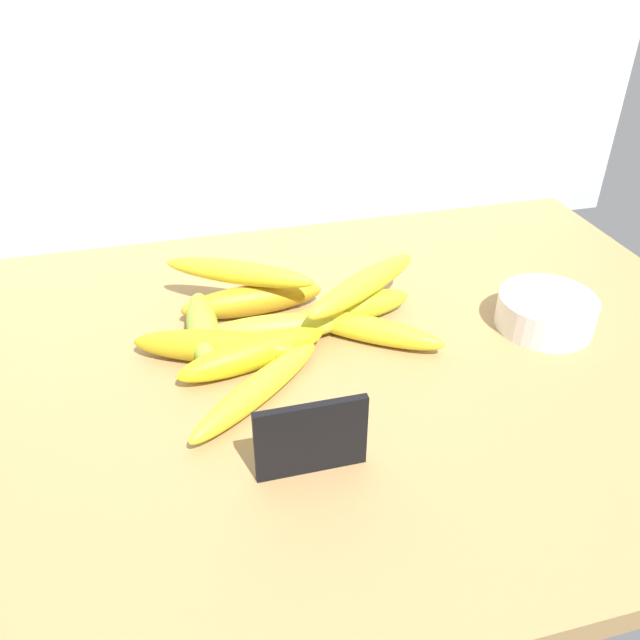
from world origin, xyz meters
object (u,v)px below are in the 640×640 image
banana_0 (258,389)px  banana_3 (253,300)px  banana_5 (203,328)px  banana_9 (364,284)px  banana_7 (355,308)px  banana_8 (239,272)px  chalkboard_sign (311,441)px  fruit_bowl (546,312)px  banana_6 (369,329)px  banana_1 (253,354)px  banana_4 (216,347)px  banana_2 (274,329)px

banana_0 → banana_3: size_ratio=1.09×
banana_5 → banana_9: banana_9 is taller
banana_7 → banana_8: size_ratio=0.76×
chalkboard_sign → banana_3: chalkboard_sign is taller
fruit_bowl → banana_5: 44.32cm
banana_0 → banana_6: bearing=27.2°
banana_0 → banana_6: size_ratio=1.07×
fruit_bowl → banana_0: (-38.98, -5.41, -0.56)cm
banana_0 → banana_9: bearing=37.9°
banana_1 → banana_4: banana_4 is taller
banana_8 → banana_2: bearing=-71.1°
banana_4 → banana_6: 19.20cm
chalkboard_sign → banana_9: 27.42cm
banana_2 → banana_3: bearing=101.8°
fruit_bowl → banana_2: bearing=171.1°
chalkboard_sign → banana_7: size_ratio=0.69×
fruit_bowl → banana_8: banana_8 is taller
chalkboard_sign → banana_4: size_ratio=0.54×
banana_1 → banana_6: (15.08, 1.82, -0.27)cm
banana_3 → banana_5: size_ratio=1.17×
fruit_bowl → banana_0: fruit_bowl is taller
banana_0 → banana_7: banana_7 is taller
banana_3 → banana_6: (13.09, -10.03, -0.39)cm
chalkboard_sign → banana_5: chalkboard_sign is taller
banana_1 → banana_5: same height
banana_1 → banana_8: bearing=87.6°
chalkboard_sign → fruit_bowl: size_ratio=0.87×
fruit_bowl → banana_1: bearing=178.8°
chalkboard_sign → banana_4: (-6.88, 20.19, -1.84)cm
banana_3 → banana_6: banana_3 is taller
banana_8 → banana_9: 16.62cm
banana_5 → banana_7: banana_5 is taller
banana_4 → banana_7: banana_4 is taller
chalkboard_sign → banana_5: 25.86cm
banana_0 → banana_2: (4.03, 10.87, 0.25)cm
banana_0 → banana_2: size_ratio=1.18×
banana_8 → fruit_bowl: bearing=-20.3°
banana_8 → banana_1: bearing=-92.4°
chalkboard_sign → banana_1: chalkboard_sign is taller
banana_1 → banana_3: (1.98, 11.84, 0.12)cm
banana_7 → banana_9: bearing=-21.7°
banana_1 → banana_7: 16.27cm
banana_2 → banana_9: banana_9 is taller
banana_7 → banana_2: bearing=-169.4°
banana_8 → banana_5: bearing=-132.0°
fruit_bowl → banana_8: (-37.89, 14.04, 3.58)cm
banana_1 → banana_6: 15.19cm
fruit_bowl → banana_4: fruit_bowl is taller
banana_5 → banana_9: 21.23cm
chalkboard_sign → fruit_bowl: chalkboard_sign is taller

